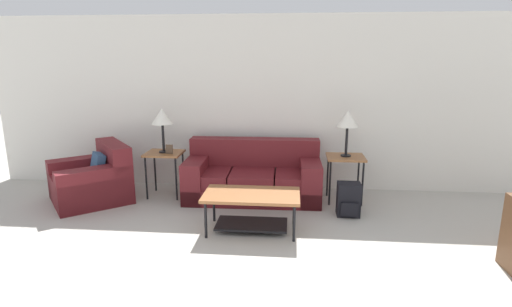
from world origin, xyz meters
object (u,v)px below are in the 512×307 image
(coffee_table, at_px, (252,203))
(side_table_left, at_px, (164,158))
(table_lamp_left, at_px, (162,117))
(armchair, at_px, (93,181))
(side_table_right, at_px, (345,162))
(table_lamp_right, at_px, (348,120))
(backpack, at_px, (349,200))
(couch, at_px, (253,178))

(coffee_table, bearing_deg, side_table_left, 140.94)
(side_table_left, relative_size, table_lamp_left, 1.03)
(coffee_table, bearing_deg, armchair, 160.34)
(coffee_table, height_order, side_table_left, side_table_left)
(coffee_table, distance_m, side_table_right, 1.66)
(armchair, bearing_deg, table_lamp_right, 4.68)
(armchair, relative_size, table_lamp_left, 2.14)
(side_table_left, bearing_deg, side_table_right, 0.00)
(table_lamp_right, xyz_separation_m, backpack, (-0.01, -0.55, -0.95))
(couch, xyz_separation_m, side_table_right, (1.29, -0.03, 0.28))
(backpack, bearing_deg, side_table_left, 167.95)
(table_lamp_left, bearing_deg, side_table_left, 90.00)
(side_table_left, xyz_separation_m, backpack, (2.57, -0.55, -0.36))
(coffee_table, bearing_deg, table_lamp_left, 140.94)
(backpack, bearing_deg, coffee_table, -154.14)
(side_table_left, bearing_deg, table_lamp_right, -0.00)
(couch, relative_size, backpack, 4.42)
(side_table_right, distance_m, table_lamp_right, 0.59)
(side_table_left, bearing_deg, armchair, -163.07)
(armchair, bearing_deg, coffee_table, -19.66)
(table_lamp_right, bearing_deg, side_table_right, 82.87)
(coffee_table, xyz_separation_m, side_table_right, (1.20, 1.12, 0.24))
(table_lamp_right, bearing_deg, side_table_left, 180.00)
(table_lamp_right, bearing_deg, couch, 178.64)
(couch, height_order, coffee_table, couch)
(side_table_right, relative_size, table_lamp_left, 1.03)
(table_lamp_left, bearing_deg, table_lamp_right, 0.00)
(couch, xyz_separation_m, armchair, (-2.24, -0.32, -0.01))
(couch, xyz_separation_m, table_lamp_left, (-1.29, -0.03, 0.86))
(side_table_left, height_order, table_lamp_left, table_lamp_left)
(armchair, height_order, table_lamp_left, table_lamp_left)
(armchair, distance_m, backpack, 3.53)
(couch, bearing_deg, backpack, -24.34)
(table_lamp_left, bearing_deg, side_table_right, 0.00)
(side_table_left, distance_m, table_lamp_left, 0.59)
(side_table_left, height_order, table_lamp_right, table_lamp_right)
(table_lamp_left, distance_m, table_lamp_right, 2.58)
(side_table_right, bearing_deg, couch, 178.64)
(side_table_right, bearing_deg, backpack, -91.08)
(armchair, relative_size, side_table_right, 2.09)
(couch, distance_m, table_lamp_left, 1.55)
(side_table_left, bearing_deg, coffee_table, -39.06)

